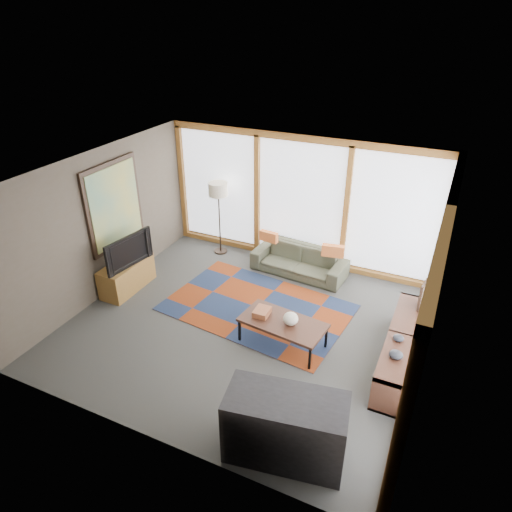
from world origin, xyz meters
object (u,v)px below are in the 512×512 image
at_px(sofa, 299,261).
at_px(bar_counter, 285,427).
at_px(television, 125,250).
at_px(coffee_table, 283,333).
at_px(bookshelf, 400,348).
at_px(tv_console, 127,276).
at_px(floor_lamp, 219,218).

xyz_separation_m(sofa, bar_counter, (1.28, -3.97, 0.16)).
distance_m(sofa, television, 3.27).
bearing_deg(coffee_table, bookshelf, 10.74).
distance_m(sofa, bookshelf, 2.87).
xyz_separation_m(bookshelf, television, (-4.82, -0.07, 0.57)).
bearing_deg(tv_console, floor_lamp, 66.41).
height_order(floor_lamp, tv_console, floor_lamp).
bearing_deg(floor_lamp, sofa, -3.63).
distance_m(bookshelf, television, 4.86).
bearing_deg(television, bookshelf, -80.05).
xyz_separation_m(bookshelf, bar_counter, (-0.94, -2.15, 0.16)).
height_order(bookshelf, bar_counter, bar_counter).
relative_size(bookshelf, bar_counter, 1.59).
bearing_deg(bar_counter, coffee_table, 102.89).
relative_size(sofa, bar_counter, 1.34).
relative_size(coffee_table, television, 1.27).
bearing_deg(bookshelf, coffee_table, -169.26).
distance_m(coffee_table, bar_counter, 1.99).
bearing_deg(bar_counter, sofa, 98.02).
bearing_deg(bar_counter, bookshelf, 56.54).
height_order(floor_lamp, coffee_table, floor_lamp).
relative_size(floor_lamp, bar_counter, 1.14).
relative_size(tv_console, bar_counter, 0.80).
distance_m(tv_console, television, 0.57).
bearing_deg(floor_lamp, bookshelf, -25.68).
xyz_separation_m(coffee_table, bar_counter, (0.76, -1.82, 0.22)).
distance_m(sofa, bar_counter, 4.17).
height_order(floor_lamp, bookshelf, floor_lamp).
bearing_deg(sofa, bar_counter, -67.49).
xyz_separation_m(floor_lamp, tv_console, (-0.87, -1.98, -0.50)).
xyz_separation_m(tv_console, bar_counter, (3.96, -2.10, 0.16)).
xyz_separation_m(sofa, tv_console, (-2.68, -1.87, 0.01)).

